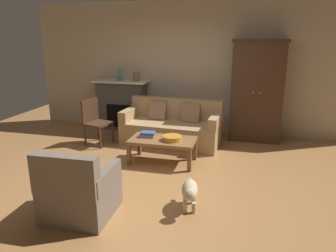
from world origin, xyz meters
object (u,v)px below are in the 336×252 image
(armchair_near_left, at_px, (79,192))
(dog, at_px, (190,191))
(fireplace, at_px, (122,104))
(mantel_vase_jade, at_px, (120,74))
(armoire, at_px, (257,91))
(couch, at_px, (172,128))
(coffee_table, at_px, (163,142))
(mantel_vase_bronze, at_px, (136,77))
(fruit_bowl, at_px, (172,138))
(side_chair_wooden, at_px, (95,119))
(book_stack, at_px, (148,134))

(armchair_near_left, xyz_separation_m, dog, (1.25, 0.47, -0.07))
(fireplace, height_order, mantel_vase_jade, mantel_vase_jade)
(armoire, relative_size, couch, 1.03)
(couch, height_order, coffee_table, couch)
(coffee_table, bearing_deg, mantel_vase_bronze, 121.27)
(armchair_near_left, bearing_deg, dog, 20.57)
(couch, relative_size, fruit_bowl, 6.13)
(fireplace, relative_size, mantel_vase_jade, 4.56)
(armchair_near_left, relative_size, side_chair_wooden, 0.98)
(book_stack, height_order, mantel_vase_jade, mantel_vase_jade)
(fireplace, height_order, armchair_near_left, fireplace)
(coffee_table, xyz_separation_m, armchair_near_left, (-0.53, -1.86, -0.05))
(fireplace, height_order, armoire, armoire)
(mantel_vase_bronze, distance_m, side_chair_wooden, 1.42)
(side_chair_wooden, bearing_deg, mantel_vase_bronze, 66.80)
(mantel_vase_jade, bearing_deg, armoire, -1.17)
(armoire, bearing_deg, fruit_bowl, -127.98)
(fireplace, distance_m, armchair_near_left, 3.75)
(couch, height_order, fruit_bowl, couch)
(couch, distance_m, coffee_table, 1.04)
(mantel_vase_jade, bearing_deg, mantel_vase_bronze, 0.00)
(couch, relative_size, armchair_near_left, 2.24)
(coffee_table, height_order, fruit_bowl, fruit_bowl)
(book_stack, bearing_deg, armoire, 42.41)
(coffee_table, relative_size, mantel_vase_bronze, 6.09)
(fireplace, bearing_deg, side_chair_wooden, -95.27)
(couch, distance_m, mantel_vase_bronze, 1.50)
(armoire, height_order, dog, armoire)
(coffee_table, bearing_deg, couch, 94.63)
(couch, xyz_separation_m, side_chair_wooden, (-1.46, -0.42, 0.19))
(coffee_table, bearing_deg, fruit_bowl, -8.72)
(mantel_vase_bronze, bearing_deg, coffee_table, -58.73)
(armoire, bearing_deg, mantel_vase_bronze, 178.66)
(book_stack, xyz_separation_m, side_chair_wooden, (-1.27, 0.56, 0.05))
(fireplace, distance_m, fruit_bowl, 2.41)
(armoire, relative_size, side_chair_wooden, 2.26)
(armoire, xyz_separation_m, armchair_near_left, (-2.04, -3.55, -0.71))
(book_stack, distance_m, armchair_near_left, 1.93)
(dog, bearing_deg, mantel_vase_bronze, 119.59)
(side_chair_wooden, bearing_deg, coffee_table, -21.60)
(fireplace, height_order, side_chair_wooden, fireplace)
(couch, bearing_deg, side_chair_wooden, -163.90)
(book_stack, bearing_deg, fireplace, 124.12)
(book_stack, height_order, dog, book_stack)
(armoire, relative_size, fruit_bowl, 6.32)
(mantel_vase_jade, relative_size, armchair_near_left, 0.31)
(mantel_vase_bronze, distance_m, armchair_near_left, 3.75)
(book_stack, xyz_separation_m, mantel_vase_jade, (-1.16, 1.69, 0.79))
(fruit_bowl, relative_size, mantel_vase_jade, 1.17)
(mantel_vase_jade, xyz_separation_m, armchair_near_left, (0.91, -3.61, -0.94))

